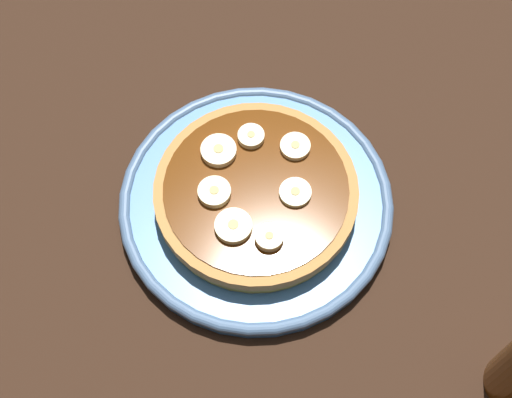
{
  "coord_description": "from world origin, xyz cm",
  "views": [
    {
      "loc": [
        -31.96,
        11.14,
        69.82
      ],
      "look_at": [
        0.0,
        0.0,
        2.2
      ],
      "focal_mm": 53.21,
      "sensor_mm": 36.0,
      "label": 1
    }
  ],
  "objects_px": {
    "banana_slice_2": "(295,147)",
    "banana_slice_5": "(233,226)",
    "plate": "(256,204)",
    "banana_slice_0": "(269,238)",
    "banana_slice_3": "(214,192)",
    "pancake_stack": "(260,196)",
    "banana_slice_4": "(295,193)",
    "banana_slice_6": "(219,151)",
    "banana_slice_1": "(251,137)"
  },
  "relations": [
    {
      "from": "banana_slice_1",
      "to": "banana_slice_4",
      "type": "relative_size",
      "value": 0.86
    },
    {
      "from": "banana_slice_5",
      "to": "banana_slice_6",
      "type": "relative_size",
      "value": 1.0
    },
    {
      "from": "plate",
      "to": "banana_slice_4",
      "type": "bearing_deg",
      "value": -118.21
    },
    {
      "from": "banana_slice_0",
      "to": "banana_slice_4",
      "type": "bearing_deg",
      "value": -47.22
    },
    {
      "from": "plate",
      "to": "banana_slice_0",
      "type": "height_order",
      "value": "banana_slice_0"
    },
    {
      "from": "banana_slice_4",
      "to": "banana_slice_5",
      "type": "distance_m",
      "value": 0.07
    },
    {
      "from": "banana_slice_1",
      "to": "banana_slice_2",
      "type": "bearing_deg",
      "value": -123.77
    },
    {
      "from": "banana_slice_4",
      "to": "banana_slice_2",
      "type": "bearing_deg",
      "value": -20.46
    },
    {
      "from": "plate",
      "to": "banana_slice_1",
      "type": "bearing_deg",
      "value": -14.21
    },
    {
      "from": "pancake_stack",
      "to": "banana_slice_3",
      "type": "height_order",
      "value": "banana_slice_3"
    },
    {
      "from": "banana_slice_1",
      "to": "banana_slice_4",
      "type": "distance_m",
      "value": 0.08
    },
    {
      "from": "plate",
      "to": "banana_slice_5",
      "type": "relative_size",
      "value": 7.74
    },
    {
      "from": "banana_slice_0",
      "to": "banana_slice_6",
      "type": "height_order",
      "value": "banana_slice_0"
    },
    {
      "from": "pancake_stack",
      "to": "banana_slice_0",
      "type": "xyz_separation_m",
      "value": [
        -0.05,
        0.01,
        0.02
      ]
    },
    {
      "from": "banana_slice_1",
      "to": "banana_slice_3",
      "type": "height_order",
      "value": "same"
    },
    {
      "from": "banana_slice_6",
      "to": "plate",
      "type": "bearing_deg",
      "value": -156.47
    },
    {
      "from": "banana_slice_4",
      "to": "banana_slice_1",
      "type": "bearing_deg",
      "value": 15.1
    },
    {
      "from": "plate",
      "to": "banana_slice_2",
      "type": "height_order",
      "value": "banana_slice_2"
    },
    {
      "from": "banana_slice_2",
      "to": "banana_slice_5",
      "type": "xyz_separation_m",
      "value": [
        -0.06,
        0.09,
        0.0
      ]
    },
    {
      "from": "banana_slice_3",
      "to": "banana_slice_6",
      "type": "xyz_separation_m",
      "value": [
        0.04,
        -0.02,
        -0.0
      ]
    },
    {
      "from": "banana_slice_0",
      "to": "banana_slice_5",
      "type": "height_order",
      "value": "banana_slice_0"
    },
    {
      "from": "banana_slice_2",
      "to": "pancake_stack",
      "type": "bearing_deg",
      "value": 124.15
    },
    {
      "from": "banana_slice_3",
      "to": "banana_slice_6",
      "type": "bearing_deg",
      "value": -23.02
    },
    {
      "from": "banana_slice_5",
      "to": "banana_slice_6",
      "type": "height_order",
      "value": "same"
    },
    {
      "from": "banana_slice_0",
      "to": "banana_slice_2",
      "type": "xyz_separation_m",
      "value": [
        0.08,
        -0.06,
        -0.0
      ]
    },
    {
      "from": "banana_slice_4",
      "to": "banana_slice_0",
      "type": "bearing_deg",
      "value": 132.78
    },
    {
      "from": "banana_slice_3",
      "to": "banana_slice_5",
      "type": "xyz_separation_m",
      "value": [
        -0.04,
        -0.01,
        -0.0
      ]
    },
    {
      "from": "banana_slice_3",
      "to": "banana_slice_2",
      "type": "bearing_deg",
      "value": -76.23
    },
    {
      "from": "banana_slice_3",
      "to": "banana_slice_6",
      "type": "relative_size",
      "value": 0.9
    },
    {
      "from": "banana_slice_0",
      "to": "plate",
      "type": "bearing_deg",
      "value": -6.28
    },
    {
      "from": "banana_slice_2",
      "to": "banana_slice_5",
      "type": "height_order",
      "value": "banana_slice_5"
    },
    {
      "from": "banana_slice_2",
      "to": "plate",
      "type": "bearing_deg",
      "value": 120.11
    },
    {
      "from": "banana_slice_5",
      "to": "banana_slice_6",
      "type": "distance_m",
      "value": 0.08
    },
    {
      "from": "plate",
      "to": "pancake_stack",
      "type": "bearing_deg",
      "value": -125.97
    },
    {
      "from": "banana_slice_2",
      "to": "banana_slice_1",
      "type": "bearing_deg",
      "value": 56.23
    },
    {
      "from": "banana_slice_4",
      "to": "banana_slice_5",
      "type": "relative_size",
      "value": 0.88
    },
    {
      "from": "pancake_stack",
      "to": "banana_slice_3",
      "type": "distance_m",
      "value": 0.05
    },
    {
      "from": "banana_slice_5",
      "to": "banana_slice_6",
      "type": "bearing_deg",
      "value": -8.38
    },
    {
      "from": "banana_slice_6",
      "to": "pancake_stack",
      "type": "bearing_deg",
      "value": -154.24
    },
    {
      "from": "banana_slice_2",
      "to": "banana_slice_6",
      "type": "xyz_separation_m",
      "value": [
        0.02,
        0.07,
        0.0
      ]
    },
    {
      "from": "banana_slice_1",
      "to": "banana_slice_2",
      "type": "relative_size",
      "value": 0.89
    },
    {
      "from": "banana_slice_4",
      "to": "banana_slice_6",
      "type": "bearing_deg",
      "value": 39.18
    },
    {
      "from": "banana_slice_0",
      "to": "banana_slice_1",
      "type": "xyz_separation_m",
      "value": [
        0.11,
        -0.02,
        -0.0
      ]
    },
    {
      "from": "banana_slice_2",
      "to": "banana_slice_3",
      "type": "xyz_separation_m",
      "value": [
        -0.02,
        0.09,
        0.0
      ]
    },
    {
      "from": "banana_slice_2",
      "to": "banana_slice_4",
      "type": "distance_m",
      "value": 0.05
    },
    {
      "from": "banana_slice_4",
      "to": "plate",
      "type": "bearing_deg",
      "value": 61.79
    },
    {
      "from": "pancake_stack",
      "to": "banana_slice_6",
      "type": "height_order",
      "value": "banana_slice_6"
    },
    {
      "from": "pancake_stack",
      "to": "banana_slice_4",
      "type": "bearing_deg",
      "value": -117.19
    },
    {
      "from": "pancake_stack",
      "to": "banana_slice_5",
      "type": "relative_size",
      "value": 5.63
    },
    {
      "from": "banana_slice_3",
      "to": "banana_slice_4",
      "type": "xyz_separation_m",
      "value": [
        -0.03,
        -0.07,
        -0.0
      ]
    }
  ]
}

